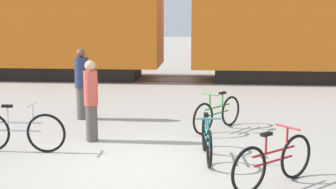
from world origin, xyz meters
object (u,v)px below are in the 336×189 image
at_px(freight_train, 177,10).
at_px(person_in_navy, 82,84).
at_px(bicycle_silver, 18,132).
at_px(person_in_red, 91,100).
at_px(bicycle_teal, 207,140).
at_px(bicycle_green, 217,114).
at_px(bicycle_maroon, 274,162).

bearing_deg(freight_train, person_in_navy, -105.08).
height_order(bicycle_silver, person_in_red, person_in_red).
height_order(freight_train, bicycle_teal, freight_train).
bearing_deg(person_in_navy, bicycle_silver, -7.82).
bearing_deg(bicycle_green, freight_train, 100.48).
bearing_deg(bicycle_maroon, bicycle_silver, 163.36).
bearing_deg(person_in_navy, bicycle_teal, 48.70).
relative_size(freight_train, bicycle_silver, 26.57).
height_order(bicycle_teal, bicycle_green, bicycle_green).
xyz_separation_m(bicycle_maroon, person_in_red, (-3.42, 2.26, 0.48)).
distance_m(bicycle_silver, person_in_navy, 2.92).
distance_m(freight_train, person_in_navy, 7.50).
distance_m(person_in_navy, person_in_red, 2.09).
distance_m(freight_train, bicycle_silver, 10.41).
relative_size(bicycle_teal, person_in_red, 0.99).
bearing_deg(bicycle_green, person_in_navy, 166.11).
xyz_separation_m(freight_train, bicycle_maroon, (2.25, -11.26, -2.30)).
relative_size(person_in_navy, person_in_red, 1.05).
xyz_separation_m(bicycle_silver, person_in_navy, (0.50, 2.83, 0.49)).
height_order(freight_train, person_in_red, freight_train).
height_order(freight_train, bicycle_green, freight_train).
bearing_deg(bicycle_maroon, bicycle_teal, 128.91).
distance_m(bicycle_maroon, bicycle_teal, 1.65).
xyz_separation_m(freight_train, bicycle_green, (1.45, -7.86, -2.31)).
bearing_deg(freight_train, bicycle_maroon, -78.69).
distance_m(bicycle_maroon, bicycle_silver, 4.84).
bearing_deg(person_in_red, bicycle_green, -2.27).
distance_m(freight_train, bicycle_green, 8.32).
bearing_deg(bicycle_teal, freight_train, 96.95).
distance_m(freight_train, bicycle_teal, 10.31).
xyz_separation_m(bicycle_maroon, bicycle_green, (-0.80, 3.39, -0.01)).
bearing_deg(person_in_red, person_in_navy, 84.58).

